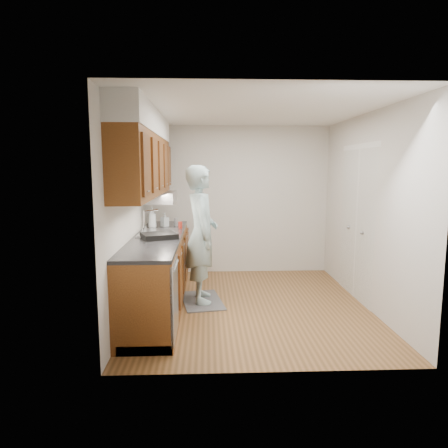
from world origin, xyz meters
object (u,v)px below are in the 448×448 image
at_px(soap_bottle_a, 152,218).
at_px(steel_can, 176,222).
at_px(dish_rack, 159,236).
at_px(person, 201,225).
at_px(soap_bottle_b, 165,220).
at_px(soda_can, 180,225).

distance_m(soap_bottle_a, steel_can, 0.40).
height_order(soap_bottle_a, steel_can, soap_bottle_a).
bearing_deg(dish_rack, soap_bottle_a, 81.34).
relative_size(person, soap_bottle_a, 6.77).
bearing_deg(soap_bottle_a, soap_bottle_b, 48.87).
relative_size(steel_can, dish_rack, 0.31).
bearing_deg(soap_bottle_b, person, -48.67).
relative_size(soap_bottle_a, dish_rack, 0.75).
bearing_deg(soda_can, dish_rack, -105.29).
height_order(person, soap_bottle_a, person).
distance_m(person, soap_bottle_a, 0.84).
height_order(soap_bottle_a, dish_rack, soap_bottle_a).
distance_m(person, dish_rack, 0.64).
distance_m(soda_can, dish_rack, 0.79).
bearing_deg(steel_can, person, -59.83).
bearing_deg(soap_bottle_b, steel_can, 10.50).
height_order(soap_bottle_b, dish_rack, soap_bottle_b).
relative_size(soda_can, steel_can, 0.85).
height_order(soap_bottle_a, soap_bottle_b, soap_bottle_a).
distance_m(soap_bottle_a, soda_can, 0.42).
height_order(person, soap_bottle_b, person).
height_order(soap_bottle_b, steel_can, soap_bottle_b).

